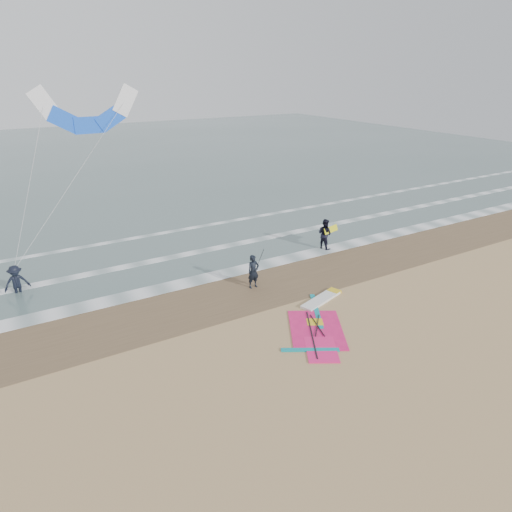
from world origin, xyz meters
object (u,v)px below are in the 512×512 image
windsurf_rig (319,321)px  person_standing (253,272)px  surf_kite (88,114)px  person_wading (15,277)px  person_walking (325,234)px

windsurf_rig → person_standing: 4.69m
windsurf_rig → person_standing: bearing=99.9°
person_standing → surf_kite: 13.03m
person_standing → person_wading: 11.99m
person_walking → person_wading: 17.60m
person_standing → person_walking: bearing=19.0°
person_wading → person_walking: bearing=-15.3°
person_walking → person_wading: (-17.36, 2.91, -0.04)m
windsurf_rig → person_wading: (-11.47, 10.00, 0.91)m
person_standing → surf_kite: (-5.39, 9.30, 7.37)m
windsurf_rig → person_wading: 15.25m
person_standing → person_wading: bearing=151.0°
person_walking → surf_kite: (-12.07, 6.75, 7.29)m
person_wading → person_standing: bearing=-32.9°
windsurf_rig → person_wading: size_ratio=2.96×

